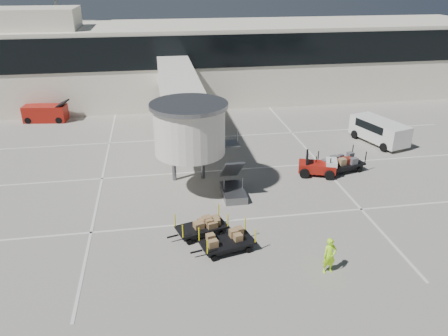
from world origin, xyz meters
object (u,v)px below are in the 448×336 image
at_px(suitcase_cart, 341,164).
at_px(minivan, 378,129).
at_px(baggage_tug, 318,167).
at_px(box_cart_far, 203,226).
at_px(ground_worker, 330,256).
at_px(box_cart_near, 226,243).
at_px(belt_loader, 46,113).

xyz_separation_m(suitcase_cart, minivan, (5.35, 5.08, 0.59)).
bearing_deg(baggage_tug, minivan, 55.76).
bearing_deg(box_cart_far, suitcase_cart, 15.63).
distance_m(baggage_tug, minivan, 9.04).
xyz_separation_m(baggage_tug, ground_worker, (-3.41, -10.58, 0.31)).
bearing_deg(box_cart_far, box_cart_near, -76.82).
bearing_deg(box_cart_near, baggage_tug, 32.30).
bearing_deg(belt_loader, ground_worker, -47.82).
distance_m(suitcase_cart, belt_loader, 28.12).
xyz_separation_m(box_cart_far, belt_loader, (-12.53, 22.22, 0.26)).
distance_m(minivan, belt_loader, 30.62).
xyz_separation_m(baggage_tug, belt_loader, (-21.52, 15.89, 0.15)).
height_order(box_cart_near, minivan, minivan).
distance_m(box_cart_far, belt_loader, 25.51).
xyz_separation_m(box_cart_far, minivan, (16.22, 11.72, 0.64)).
bearing_deg(ground_worker, baggage_tug, 66.04).
bearing_deg(minivan, suitcase_cart, -153.50).
relative_size(box_cart_near, belt_loader, 0.78).
distance_m(baggage_tug, box_cart_far, 10.99).
bearing_deg(box_cart_far, minivan, 20.07).
relative_size(baggage_tug, box_cart_far, 0.84).
xyz_separation_m(suitcase_cart, ground_worker, (-5.30, -10.89, 0.36)).
height_order(box_cart_far, minivan, minivan).
xyz_separation_m(box_cart_near, ground_worker, (4.60, -2.50, 0.43)).
bearing_deg(belt_loader, minivan, -12.26).
xyz_separation_m(box_cart_near, minivan, (15.25, 13.47, 0.66)).
xyz_separation_m(box_cart_near, belt_loader, (-13.51, 23.98, 0.27)).
distance_m(box_cart_near, ground_worker, 5.25).
bearing_deg(baggage_tug, box_cart_far, -125.76).
xyz_separation_m(suitcase_cart, box_cart_far, (-10.87, -6.63, -0.05)).
bearing_deg(baggage_tug, ground_worker, -88.79).
bearing_deg(minivan, baggage_tug, -160.35).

